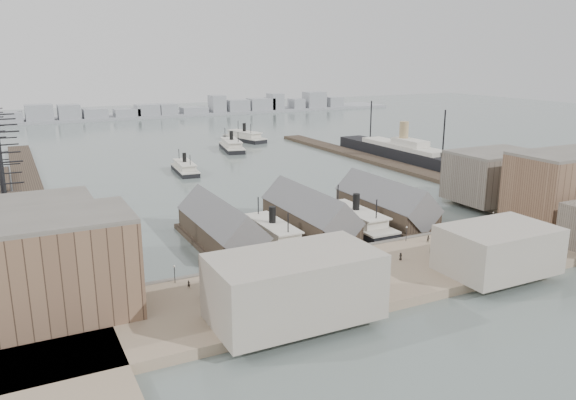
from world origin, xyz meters
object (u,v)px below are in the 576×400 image
ferry_docked_west (273,233)px  tram (548,221)px  ocean_steamer (403,152)px  horse_cart_left (212,289)px  horse_cart_right (465,246)px  horse_cart_center (301,271)px

ferry_docked_west → tram: size_ratio=2.49×
ocean_steamer → tram: bearing=-108.1°
horse_cart_left → tram: bearing=-47.9°
horse_cart_right → tram: bearing=-87.0°
tram → horse_cart_left: bearing=-170.7°
ferry_docked_west → horse_cart_left: size_ratio=6.47×
tram → horse_cart_center: (-75.69, 1.19, -1.19)m
horse_cart_left → horse_cart_center: bearing=-45.1°
tram → ferry_docked_west: bearing=166.7°
ocean_steamer → horse_cart_center: size_ratio=18.15×
horse_cart_right → horse_cart_center: bearing=83.0°
ocean_steamer → tram: 114.18m
ferry_docked_west → horse_cart_left: 39.34m
horse_cart_left → ferry_docked_west: bearing=-0.6°
horse_cart_center → horse_cart_right: horse_cart_center is taller
ocean_steamer → horse_cart_left: ocean_steamer is taller
ocean_steamer → horse_cart_right: ocean_steamer is taller
ferry_docked_west → ocean_steamer: ocean_steamer is taller
tram → horse_cart_left: 96.23m
ferry_docked_west → ocean_steamer: bearing=37.1°
horse_cart_center → tram: bearing=-84.4°
ferry_docked_west → tram: bearing=-22.7°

